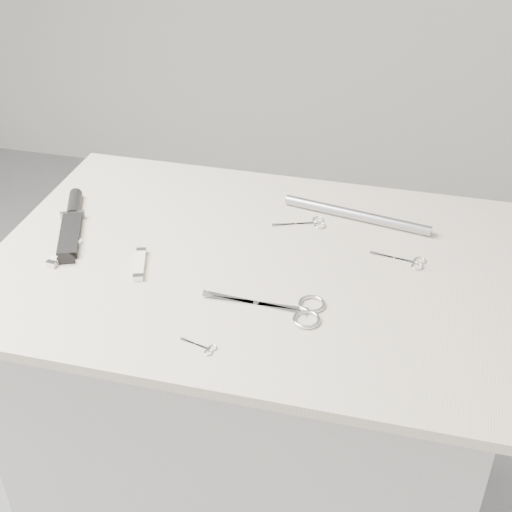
% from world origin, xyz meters
% --- Properties ---
extents(plinth, '(0.90, 0.60, 0.90)m').
position_xyz_m(plinth, '(0.00, 0.00, 0.45)').
color(plinth, '#B8B8B5').
rests_on(plinth, ground).
extents(display_board, '(1.00, 0.70, 0.02)m').
position_xyz_m(display_board, '(0.00, 0.00, 0.91)').
color(display_board, beige).
rests_on(display_board, plinth).
extents(large_shears, '(0.21, 0.09, 0.01)m').
position_xyz_m(large_shears, '(0.10, -0.13, 0.92)').
color(large_shears, silver).
rests_on(large_shears, display_board).
extents(embroidery_scissors_a, '(0.11, 0.06, 0.00)m').
position_xyz_m(embroidery_scissors_a, '(0.08, 0.16, 0.92)').
color(embroidery_scissors_a, silver).
rests_on(embroidery_scissors_a, display_board).
extents(embroidery_scissors_b, '(0.11, 0.05, 0.00)m').
position_xyz_m(embroidery_scissors_b, '(0.28, 0.07, 0.92)').
color(embroidery_scissors_b, silver).
rests_on(embroidery_scissors_b, display_board).
extents(tiny_scissors, '(0.07, 0.03, 0.00)m').
position_xyz_m(tiny_scissors, '(-0.02, -0.26, 0.92)').
color(tiny_scissors, silver).
rests_on(tiny_scissors, display_board).
extents(sheathed_knife, '(0.13, 0.24, 0.03)m').
position_xyz_m(sheathed_knife, '(-0.39, 0.04, 0.93)').
color(sheathed_knife, black).
rests_on(sheathed_knife, display_board).
extents(pocket_knife_a, '(0.03, 0.10, 0.01)m').
position_xyz_m(pocket_knife_a, '(-0.36, -0.07, 0.93)').
color(pocket_knife_a, white).
rests_on(pocket_knife_a, display_board).
extents(pocket_knife_b, '(0.05, 0.10, 0.01)m').
position_xyz_m(pocket_knife_b, '(-0.20, -0.07, 0.93)').
color(pocket_knife_b, white).
rests_on(pocket_knife_b, display_board).
extents(metal_rail, '(0.31, 0.08, 0.02)m').
position_xyz_m(metal_rail, '(0.17, 0.20, 0.93)').
color(metal_rail, '#95979D').
rests_on(metal_rail, display_board).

